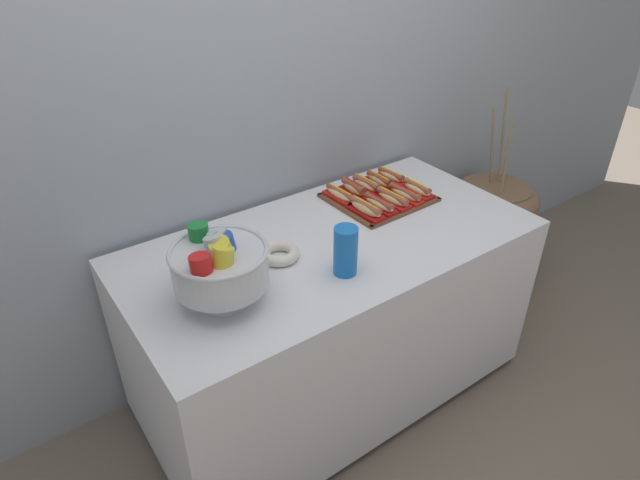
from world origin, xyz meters
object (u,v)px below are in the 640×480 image
at_px(hot_dog_8, 379,181).
at_px(hot_dog_9, 391,176).
at_px(hot_dog_4, 417,189).
at_px(cup_stack, 346,251).
at_px(buffet_table, 331,315).
at_px(hot_dog_0, 366,209).
at_px(floor_vase, 487,235).
at_px(hot_dog_2, 392,199).
at_px(hot_dog_3, 405,194).
at_px(hot_dog_7, 366,185).
at_px(donut, 280,253).
at_px(serving_tray, 379,198).
at_px(hot_dog_5, 340,195).
at_px(hot_dog_6, 354,189).
at_px(punch_bowl, 220,265).
at_px(hot_dog_1, 379,204).

bearing_deg(hot_dog_8, hot_dog_9, 1.76).
distance_m(hot_dog_4, cup_stack, 0.67).
distance_m(buffet_table, hot_dog_0, 0.47).
distance_m(floor_vase, hot_dog_2, 1.02).
relative_size(hot_dog_0, hot_dog_3, 1.01).
xyz_separation_m(hot_dog_2, hot_dog_8, (0.07, 0.17, -0.00)).
relative_size(floor_vase, hot_dog_7, 6.53).
bearing_deg(donut, serving_tray, 13.37).
bearing_deg(serving_tray, hot_dog_5, 152.95).
bearing_deg(serving_tray, donut, -166.63).
distance_m(floor_vase, hot_dog_6, 1.09).
height_order(hot_dog_2, hot_dog_3, hot_dog_2).
distance_m(hot_dog_0, punch_bowl, 0.75).
height_order(hot_dog_3, punch_bowl, punch_bowl).
bearing_deg(hot_dog_5, hot_dog_6, 1.76).
bearing_deg(hot_dog_0, hot_dog_2, 1.76).
bearing_deg(floor_vase, hot_dog_7, 175.47).
relative_size(floor_vase, hot_dog_4, 6.97).
height_order(serving_tray, hot_dog_1, hot_dog_1).
bearing_deg(buffet_table, hot_dog_8, 28.52).
bearing_deg(hot_dog_0, hot_dog_4, 1.76).
xyz_separation_m(hot_dog_1, hot_dog_2, (0.07, 0.00, 0.00)).
bearing_deg(hot_dog_3, donut, -174.78).
xyz_separation_m(buffet_table, cup_stack, (-0.09, -0.20, 0.47)).
xyz_separation_m(hot_dog_1, hot_dog_4, (0.22, 0.01, 0.00)).
bearing_deg(floor_vase, hot_dog_0, -174.28).
height_order(hot_dog_2, punch_bowl, punch_bowl).
height_order(hot_dog_6, cup_stack, cup_stack).
bearing_deg(buffet_table, floor_vase, 7.75).
relative_size(cup_stack, donut, 1.21).
relative_size(floor_vase, hot_dog_5, 6.20).
xyz_separation_m(hot_dog_0, hot_dog_1, (0.07, 0.00, -0.00)).
height_order(hot_dog_5, hot_dog_6, hot_dog_6).
bearing_deg(buffet_table, hot_dog_4, 8.26).
bearing_deg(punch_bowl, hot_dog_6, 22.14).
distance_m(hot_dog_2, hot_dog_7, 0.17).
relative_size(hot_dog_6, hot_dog_7, 0.91).
bearing_deg(hot_dog_8, hot_dog_1, -130.51).
bearing_deg(hot_dog_1, hot_dog_0, -178.24).
bearing_deg(hot_dog_2, floor_vase, 6.41).
bearing_deg(hot_dog_5, hot_dog_0, -88.24).
bearing_deg(hot_dog_0, serving_tray, 30.58).
xyz_separation_m(hot_dog_7, cup_stack, (-0.45, -0.43, 0.06)).
bearing_deg(hot_dog_0, hot_dog_1, 1.76).
bearing_deg(hot_dog_9, hot_dog_2, -130.51).
xyz_separation_m(floor_vase, hot_dog_2, (-0.86, -0.10, 0.54)).
relative_size(serving_tray, punch_bowl, 1.32).
bearing_deg(hot_dog_0, hot_dog_8, 38.02).
relative_size(hot_dog_9, punch_bowl, 0.52).
distance_m(buffet_table, hot_dog_4, 0.66).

